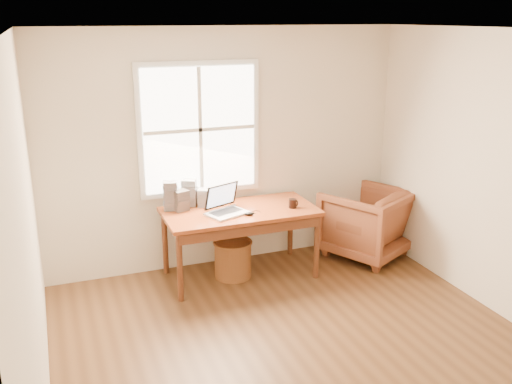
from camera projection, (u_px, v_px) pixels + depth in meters
room_shell at (307, 205)px, 4.33m from camera, size 4.04×4.54×2.64m
desk at (240, 211)px, 5.98m from camera, size 1.60×0.80×0.04m
armchair at (366, 223)px, 6.60m from camera, size 1.17×1.18×0.80m
wicker_stool at (233, 259)px, 6.11m from camera, size 0.40×0.40×0.39m
laptop at (227, 200)px, 5.78m from camera, size 0.53×0.54×0.30m
mouse at (249, 214)px, 5.80m from camera, size 0.10×0.06×0.03m
coffee_mug at (293, 203)px, 6.02m from camera, size 0.09×0.09×0.09m
cd_stack_a at (190, 193)px, 6.06m from camera, size 0.19×0.18×0.29m
cd_stack_b at (181, 200)px, 5.92m from camera, size 0.18×0.16×0.22m
cd_stack_c at (170, 196)px, 5.92m from camera, size 0.16×0.14×0.31m
cd_stack_d at (205, 197)px, 6.06m from camera, size 0.18×0.17×0.19m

